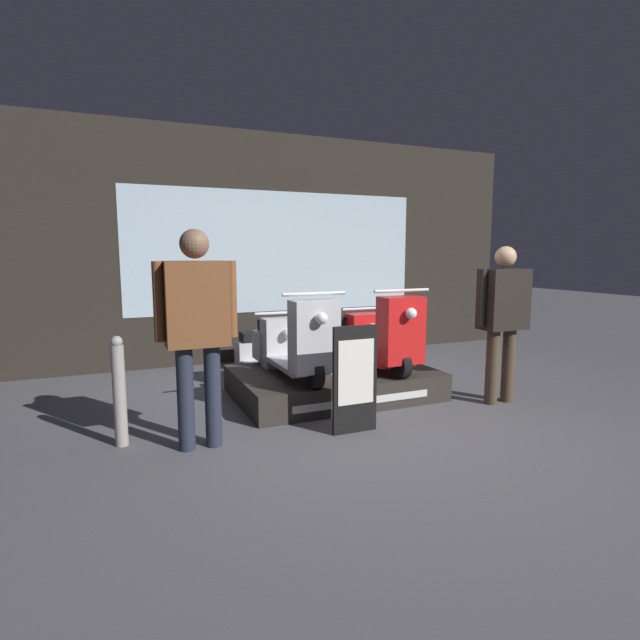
% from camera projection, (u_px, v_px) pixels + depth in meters
% --- Properties ---
extents(ground_plane, '(30.00, 30.00, 0.00)m').
position_uv_depth(ground_plane, '(404.00, 432.00, 4.31)').
color(ground_plane, '#4C4C51').
extents(shop_wall_back, '(7.74, 0.09, 3.20)m').
position_uv_depth(shop_wall_back, '(278.00, 248.00, 7.18)').
color(shop_wall_back, '#28231E').
rests_on(shop_wall_back, ground_plane).
extents(display_platform, '(2.08, 1.40, 0.28)m').
position_uv_depth(display_platform, '(333.00, 382.00, 5.41)').
color(display_platform, '#2D2823').
rests_on(display_platform, ground_plane).
extents(scooter_display_left, '(0.62, 1.58, 0.90)m').
position_uv_depth(scooter_display_left, '(295.00, 343.00, 5.10)').
color(scooter_display_left, black).
rests_on(scooter_display_left, display_platform).
extents(scooter_display_right, '(0.62, 1.58, 0.90)m').
position_uv_depth(scooter_display_right, '(375.00, 337.00, 5.46)').
color(scooter_display_right, black).
rests_on(scooter_display_right, display_platform).
extents(scooter_backrow_0, '(0.62, 1.58, 0.90)m').
position_uv_depth(scooter_backrow_0, '(268.00, 353.00, 6.03)').
color(scooter_backrow_0, black).
rests_on(scooter_backrow_0, ground_plane).
extents(scooter_backrow_1, '(0.62, 1.58, 0.90)m').
position_uv_depth(scooter_backrow_1, '(346.00, 347.00, 6.43)').
color(scooter_backrow_1, black).
rests_on(scooter_backrow_1, ground_plane).
extents(person_left_browsing, '(0.63, 0.27, 1.72)m').
position_uv_depth(person_left_browsing, '(197.00, 319.00, 3.84)').
color(person_left_browsing, '#232838').
rests_on(person_left_browsing, ground_plane).
extents(person_right_browsing, '(0.64, 0.27, 1.61)m').
position_uv_depth(person_right_browsing, '(503.00, 311.00, 5.05)').
color(person_right_browsing, '#473828').
rests_on(person_right_browsing, ground_plane).
extents(price_sign_board, '(0.41, 0.04, 0.93)m').
position_uv_depth(price_sign_board, '(355.00, 379.00, 4.25)').
color(price_sign_board, black).
rests_on(price_sign_board, ground_plane).
extents(street_bollard, '(0.10, 0.10, 0.89)m').
position_uv_depth(street_bollard, '(119.00, 392.00, 3.96)').
color(street_bollard, gray).
rests_on(street_bollard, ground_plane).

